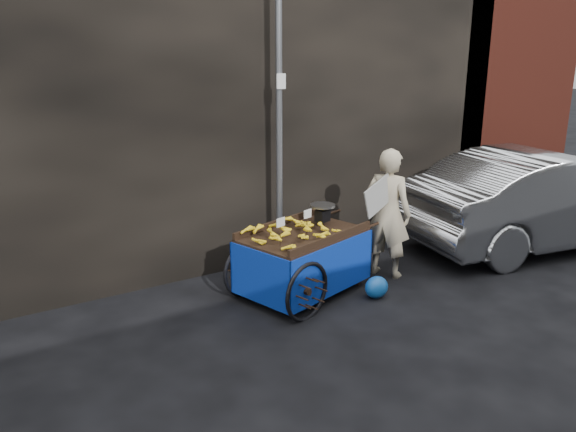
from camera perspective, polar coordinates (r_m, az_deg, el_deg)
ground at (r=6.28m, az=3.16°, el=-9.50°), size 80.00×80.00×0.00m
building_wall at (r=8.09m, az=-5.39°, el=14.58°), size 13.50×2.00×5.00m
street_pole at (r=6.94m, az=-0.92°, el=10.30°), size 0.12×0.10×4.00m
banana_cart at (r=6.43m, az=1.31°, el=-2.52°), size 2.12×1.34×1.07m
vendor at (r=7.06m, az=10.10°, el=0.30°), size 0.86×0.70×1.63m
plastic_bag at (r=6.59m, az=8.98°, el=-7.16°), size 0.29×0.23×0.26m
parked_car at (r=8.93m, az=24.84°, el=1.63°), size 4.48×2.29×1.41m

